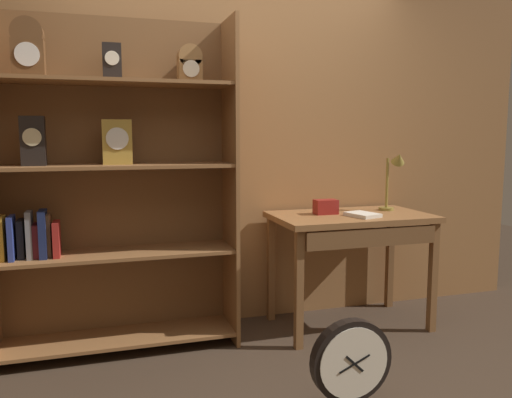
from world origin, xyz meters
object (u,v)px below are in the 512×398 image
Objects in this scene: desk_lamp at (394,173)px; round_clock_large at (351,364)px; open_repair_manual at (362,215)px; toolbox_small at (326,207)px; workbench at (352,230)px; bookshelf at (107,184)px.

desk_lamp is 0.96× the size of round_clock_large.
desk_lamp is 2.05× the size of open_repair_manual.
toolbox_small is 0.35× the size of round_clock_large.
toolbox_small reaches higher than workbench.
round_clock_large is at bearing -44.77° from bookshelf.
toolbox_small is at bearing -0.97° from bookshelf.
desk_lamp reaches higher than toolbox_small.
toolbox_small is at bearing 71.95° from round_clock_large.
desk_lamp is 2.77× the size of toolbox_small.
bookshelf is 1.80m from round_clock_large.
open_repair_manual is 0.47× the size of round_clock_large.
desk_lamp is (2.04, -0.02, 0.02)m from bookshelf.
open_repair_manual is (0.03, -0.09, 0.12)m from workbench.
bookshelf is at bearing 135.23° from round_clock_large.
bookshelf is 4.53× the size of round_clock_large.
round_clock_large is at bearing -129.55° from desk_lamp.
toolbox_small is (-0.55, -0.01, -0.23)m from desk_lamp.
workbench is 1.24m from round_clock_large.
round_clock_large is at bearing -137.08° from open_repair_manual.
workbench is 0.25m from toolbox_small.
round_clock_large is (-0.91, -1.10, -0.86)m from desk_lamp.
desk_lamp reaches higher than workbench.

